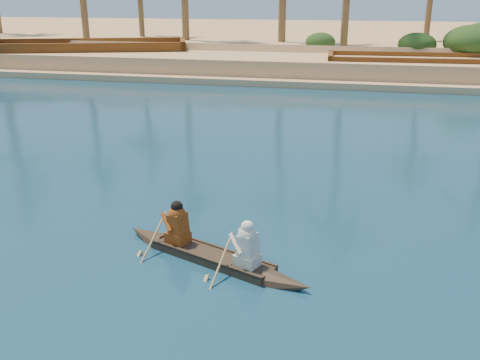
# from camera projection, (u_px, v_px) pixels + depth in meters

# --- Properties ---
(sandy_embankment) EXTENTS (150.00, 51.00, 1.50)m
(sandy_embankment) POSITION_uv_depth(u_px,v_px,m) (257.00, 40.00, 53.54)
(sandy_embankment) COLOR tan
(sandy_embankment) RESTS_ON ground
(shrub_cluster) EXTENTS (100.00, 6.00, 2.40)m
(shrub_cluster) POSITION_uv_depth(u_px,v_px,m) (217.00, 47.00, 39.17)
(shrub_cluster) COLOR #1C3513
(shrub_cluster) RESTS_ON ground
(canoe) EXTENTS (4.29, 2.20, 1.21)m
(canoe) POSITION_uv_depth(u_px,v_px,m) (211.00, 250.00, 10.39)
(canoe) COLOR #30241A
(canoe) RESTS_ON ground
(barge_mid) EXTENTS (14.15, 8.63, 2.24)m
(barge_mid) POSITION_uv_depth(u_px,v_px,m) (88.00, 57.00, 36.86)
(barge_mid) COLOR brown
(barge_mid) RESTS_ON ground
(barge_right) EXTENTS (11.20, 4.28, 1.84)m
(barge_right) POSITION_uv_depth(u_px,v_px,m) (423.00, 71.00, 31.29)
(barge_right) COLOR brown
(barge_right) RESTS_ON ground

